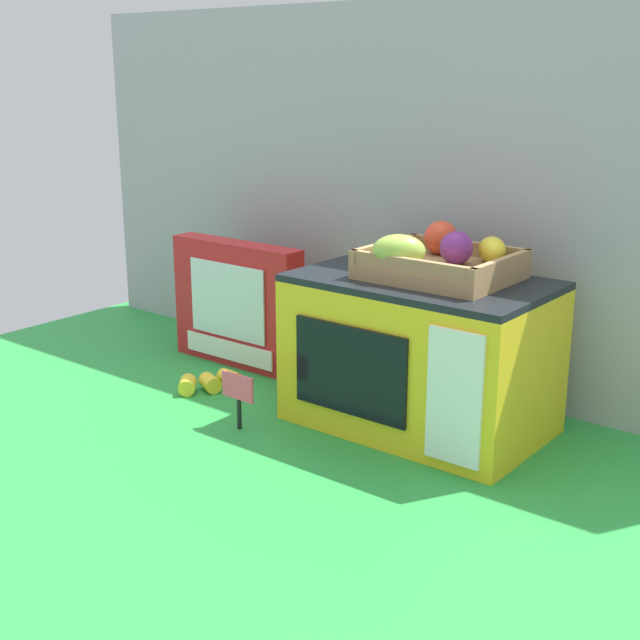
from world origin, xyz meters
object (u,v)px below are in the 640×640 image
at_px(loose_toy_banana, 209,382).
at_px(cookie_set_box, 237,304).
at_px(toy_microwave, 420,353).
at_px(food_groups_crate, 440,260).
at_px(price_sign, 238,393).

bearing_deg(loose_toy_banana, cookie_set_box, 113.67).
bearing_deg(toy_microwave, food_groups_crate, 48.81).
xyz_separation_m(cookie_set_box, price_sign, (0.24, -0.25, -0.06)).
distance_m(cookie_set_box, loose_toy_banana, 0.20).
distance_m(toy_microwave, loose_toy_banana, 0.44).
bearing_deg(price_sign, loose_toy_banana, 149.81).
bearing_deg(cookie_set_box, food_groups_crate, -2.78).
distance_m(toy_microwave, cookie_set_box, 0.48).
distance_m(food_groups_crate, loose_toy_banana, 0.53).
distance_m(toy_microwave, food_groups_crate, 0.16).
relative_size(cookie_set_box, loose_toy_banana, 2.57).
xyz_separation_m(food_groups_crate, loose_toy_banana, (-0.43, -0.13, -0.28)).
xyz_separation_m(food_groups_crate, price_sign, (-0.25, -0.23, -0.23)).
height_order(toy_microwave, price_sign, toy_microwave).
bearing_deg(toy_microwave, price_sign, -138.36).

